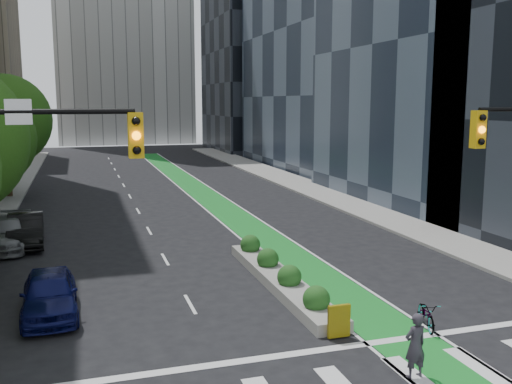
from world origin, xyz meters
TOP-DOWN VIEW (x-y plane):
  - ground at (0.00, 0.00)m, footprint 160.00×160.00m
  - sidewalk_right at (11.80, 25.00)m, footprint 3.60×90.00m
  - bike_lane_paint at (3.00, 30.00)m, footprint 2.20×70.00m
  - building_dark_end at (20.00, 68.00)m, footprint 14.00×18.00m
  - tree_far at (-11.00, 32.00)m, footprint 6.60×6.60m
  - median_planter at (1.20, 7.04)m, footprint 1.20×10.26m
  - bicycle at (4.20, 1.77)m, footprint 1.07×1.76m
  - cyclist at (2.00, -0.99)m, footprint 0.67×0.48m
  - parked_car_left_near at (-7.12, 6.36)m, footprint 1.91×4.43m
  - parked_car_left_mid at (-8.65, 16.58)m, footprint 1.87×4.76m
  - parked_car_left_far at (-9.50, 16.26)m, footprint 2.24×5.17m

SIDE VIEW (x-z plane):
  - ground at x=0.00m, z-range 0.00..0.00m
  - bike_lane_paint at x=3.00m, z-range 0.00..0.01m
  - sidewalk_right at x=11.80m, z-range 0.00..0.15m
  - median_planter at x=1.20m, z-range -0.18..0.92m
  - bicycle at x=4.20m, z-range 0.00..0.88m
  - parked_car_left_far at x=-9.50m, z-range 0.00..1.48m
  - parked_car_left_near at x=-7.12m, z-range 0.00..1.49m
  - parked_car_left_mid at x=-8.65m, z-range 0.00..1.54m
  - cyclist at x=2.00m, z-range 0.00..1.73m
  - tree_far at x=-11.00m, z-range 1.19..10.20m
  - building_dark_end at x=20.00m, z-range 0.00..28.00m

